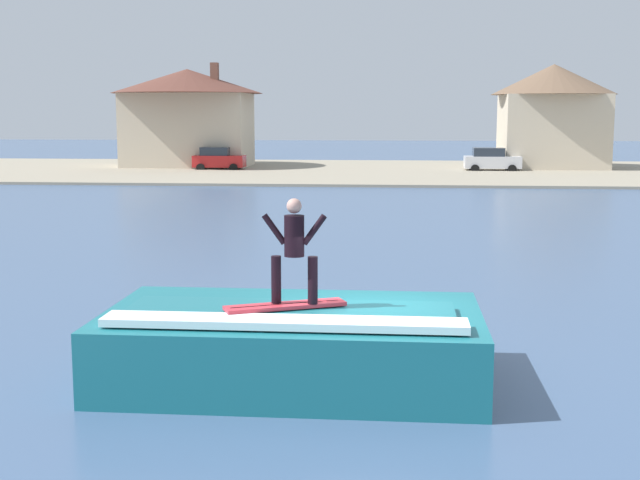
{
  "coord_description": "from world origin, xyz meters",
  "views": [
    {
      "loc": [
        0.36,
        -13.85,
        4.42
      ],
      "look_at": [
        -1.35,
        4.79,
        1.66
      ],
      "focal_mm": 48.28,
      "sensor_mm": 36.0,
      "label": 1
    }
  ],
  "objects_px": {
    "wave_crest": "(293,344)",
    "surfboard": "(285,306)",
    "car_near_shore": "(218,159)",
    "surfer": "(294,245)",
    "car_far_shore": "(491,160)",
    "house_gabled_white": "(553,111)",
    "house_with_chimney": "(188,109)"
  },
  "relations": [
    {
      "from": "house_gabled_white",
      "to": "surfer",
      "type": "bearing_deg",
      "value": -103.59
    },
    {
      "from": "wave_crest",
      "to": "surfboard",
      "type": "distance_m",
      "value": 0.84
    },
    {
      "from": "surfer",
      "to": "car_far_shore",
      "type": "bearing_deg",
      "value": 80.73
    },
    {
      "from": "car_far_shore",
      "to": "house_gabled_white",
      "type": "height_order",
      "value": "house_gabled_white"
    },
    {
      "from": "surfboard",
      "to": "car_near_shore",
      "type": "height_order",
      "value": "car_near_shore"
    },
    {
      "from": "wave_crest",
      "to": "surfboard",
      "type": "bearing_deg",
      "value": -100.71
    },
    {
      "from": "wave_crest",
      "to": "house_with_chimney",
      "type": "relative_size",
      "value": 0.51
    },
    {
      "from": "wave_crest",
      "to": "surfer",
      "type": "xyz_separation_m",
      "value": [
        0.07,
        -0.33,
        1.71
      ]
    },
    {
      "from": "wave_crest",
      "to": "surfboard",
      "type": "xyz_separation_m",
      "value": [
        -0.07,
        -0.38,
        0.74
      ]
    },
    {
      "from": "wave_crest",
      "to": "car_far_shore",
      "type": "xyz_separation_m",
      "value": [
        8.7,
        52.51,
        0.31
      ]
    },
    {
      "from": "surfer",
      "to": "surfboard",
      "type": "bearing_deg",
      "value": -160.96
    },
    {
      "from": "car_near_shore",
      "to": "house_gabled_white",
      "type": "height_order",
      "value": "house_gabled_white"
    },
    {
      "from": "surfer",
      "to": "house_gabled_white",
      "type": "bearing_deg",
      "value": 76.41
    },
    {
      "from": "surfer",
      "to": "car_near_shore",
      "type": "distance_m",
      "value": 53.67
    },
    {
      "from": "wave_crest",
      "to": "surfer",
      "type": "bearing_deg",
      "value": -77.82
    },
    {
      "from": "wave_crest",
      "to": "car_far_shore",
      "type": "bearing_deg",
      "value": 80.59
    },
    {
      "from": "wave_crest",
      "to": "surfer",
      "type": "height_order",
      "value": "surfer"
    },
    {
      "from": "surfer",
      "to": "car_near_shore",
      "type": "relative_size",
      "value": 0.43
    },
    {
      "from": "surfboard",
      "to": "house_with_chimney",
      "type": "bearing_deg",
      "value": 105.35
    },
    {
      "from": "wave_crest",
      "to": "car_far_shore",
      "type": "distance_m",
      "value": 53.22
    },
    {
      "from": "house_gabled_white",
      "to": "house_with_chimney",
      "type": "bearing_deg",
      "value": -177.95
    },
    {
      "from": "house_with_chimney",
      "to": "wave_crest",
      "type": "bearing_deg",
      "value": -74.48
    },
    {
      "from": "car_far_shore",
      "to": "house_with_chimney",
      "type": "distance_m",
      "value": 24.53
    },
    {
      "from": "house_with_chimney",
      "to": "car_far_shore",
      "type": "bearing_deg",
      "value": -6.72
    },
    {
      "from": "surfboard",
      "to": "house_gabled_white",
      "type": "relative_size",
      "value": 0.2
    },
    {
      "from": "wave_crest",
      "to": "surfer",
      "type": "distance_m",
      "value": 1.74
    },
    {
      "from": "surfboard",
      "to": "car_far_shore",
      "type": "height_order",
      "value": "car_far_shore"
    },
    {
      "from": "car_near_shore",
      "to": "car_far_shore",
      "type": "height_order",
      "value": "same"
    },
    {
      "from": "surfer",
      "to": "house_with_chimney",
      "type": "relative_size",
      "value": 0.14
    },
    {
      "from": "car_near_shore",
      "to": "surfboard",
      "type": "bearing_deg",
      "value": -76.95
    },
    {
      "from": "car_near_shore",
      "to": "surfer",
      "type": "bearing_deg",
      "value": -76.78
    },
    {
      "from": "car_far_shore",
      "to": "surfer",
      "type": "bearing_deg",
      "value": -99.27
    }
  ]
}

